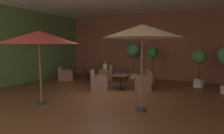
# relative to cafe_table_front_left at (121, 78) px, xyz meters

# --- Properties ---
(ground_plane) EXTENTS (10.60, 9.95, 0.02)m
(ground_plane) POSITION_rel_cafe_table_front_left_xyz_m (0.02, -1.38, -0.54)
(ground_plane) COLOR brown
(wall_back_brick) EXTENTS (10.60, 0.08, 3.88)m
(wall_back_brick) POSITION_rel_cafe_table_front_left_xyz_m (0.02, 3.55, 1.41)
(wall_back_brick) COLOR #984F3C
(wall_back_brick) RESTS_ON ground_plane
(wall_left_accent) EXTENTS (0.08, 9.95, 3.88)m
(wall_left_accent) POSITION_rel_cafe_table_front_left_xyz_m (-5.24, -1.38, 1.41)
(wall_left_accent) COLOR #5A7842
(wall_left_accent) RESTS_ON ground_plane
(cafe_table_front_left) EXTENTS (0.85, 0.85, 0.68)m
(cafe_table_front_left) POSITION_rel_cafe_table_front_left_xyz_m (0.00, 0.00, 0.00)
(cafe_table_front_left) COLOR black
(cafe_table_front_left) RESTS_ON ground_plane
(armchair_front_left_north) EXTENTS (1.02, 1.04, 0.88)m
(armchair_front_left_north) POSITION_rel_cafe_table_front_left_xyz_m (-0.85, -0.55, -0.21)
(armchair_front_left_north) COLOR brown
(armchair_front_left_north) RESTS_ON ground_plane
(armchair_front_left_east) EXTENTS (0.99, 1.01, 0.88)m
(armchair_front_left_east) POSITION_rel_cafe_table_front_left_xyz_m (0.91, 0.44, -0.20)
(armchair_front_left_east) COLOR brown
(armchair_front_left_east) RESTS_ON ground_plane
(cafe_table_front_right) EXTENTS (0.81, 0.81, 0.68)m
(cafe_table_front_right) POSITION_rel_cafe_table_front_left_xyz_m (-2.83, 1.38, 0.02)
(cafe_table_front_right) COLOR black
(cafe_table_front_right) RESTS_ON ground_plane
(armchair_front_right_north) EXTENTS (1.05, 1.02, 0.80)m
(armchair_front_right_north) POSITION_rel_cafe_table_front_left_xyz_m (-3.82, 0.80, -0.22)
(armchair_front_right_north) COLOR #8F583E
(armchair_front_right_north) RESTS_ON ground_plane
(armchair_front_right_east) EXTENTS (1.08, 1.07, 0.90)m
(armchair_front_right_east) POSITION_rel_cafe_table_front_left_xyz_m (-1.85, 1.97, -0.20)
(armchair_front_right_east) COLOR brown
(armchair_front_right_east) RESTS_ON ground_plane
(patio_umbrella_tall_red) EXTENTS (2.33, 2.33, 2.60)m
(patio_umbrella_tall_red) POSITION_rel_cafe_table_front_left_xyz_m (1.81, -2.41, 1.86)
(patio_umbrella_tall_red) COLOR #2D2D2D
(patio_umbrella_tall_red) RESTS_ON ground_plane
(patio_umbrella_center_beige) EXTENTS (2.64, 2.64, 2.46)m
(patio_umbrella_center_beige) POSITION_rel_cafe_table_front_left_xyz_m (-1.42, -3.30, 1.71)
(patio_umbrella_center_beige) COLOR #2D2D2D
(patio_umbrella_center_beige) RESTS_ON ground_plane
(potted_tree_left_corner) EXTENTS (0.60, 0.60, 1.90)m
(potted_tree_left_corner) POSITION_rel_cafe_table_front_left_xyz_m (0.78, 2.38, 0.83)
(potted_tree_left_corner) COLOR #A9694B
(potted_tree_left_corner) RESTS_ON ground_plane
(potted_tree_mid_left) EXTENTS (0.87, 0.87, 2.14)m
(potted_tree_mid_left) POSITION_rel_cafe_table_front_left_xyz_m (-0.59, 3.10, 1.03)
(potted_tree_mid_left) COLOR silver
(potted_tree_mid_left) RESTS_ON ground_plane
(potted_tree_mid_right) EXTENTS (0.70, 0.70, 1.81)m
(potted_tree_mid_right) POSITION_rel_cafe_table_front_left_xyz_m (3.09, 2.21, 0.68)
(potted_tree_mid_right) COLOR silver
(potted_tree_mid_right) RESTS_ON ground_plane
(patron_blue_shirt) EXTENTS (0.39, 0.45, 0.66)m
(patron_blue_shirt) POSITION_rel_cafe_table_front_left_xyz_m (-1.89, 1.95, 0.19)
(patron_blue_shirt) COLOR silver
(patron_blue_shirt) RESTS_ON ground_plane
(iced_drink_cup) EXTENTS (0.08, 0.08, 0.11)m
(iced_drink_cup) POSITION_rel_cafe_table_front_left_xyz_m (-0.10, 0.09, 0.21)
(iced_drink_cup) COLOR white
(iced_drink_cup) RESTS_ON cafe_table_front_left
(open_laptop) EXTENTS (0.34, 0.27, 0.20)m
(open_laptop) POSITION_rel_cafe_table_front_left_xyz_m (-0.09, -0.01, 0.20)
(open_laptop) COLOR #9EA0A5
(open_laptop) RESTS_ON cafe_table_front_left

